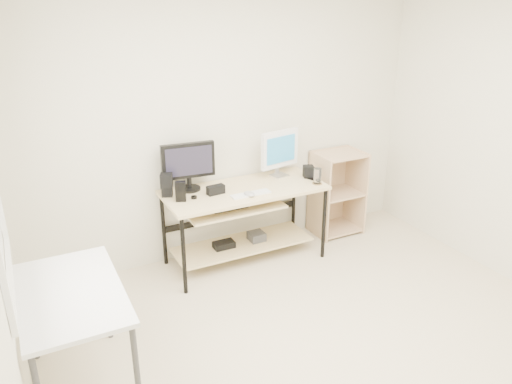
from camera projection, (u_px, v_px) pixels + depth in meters
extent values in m
cube|color=beige|center=(347.00, 365.00, 3.51)|extent=(4.00, 4.00, 0.01)
cube|color=beige|center=(228.00, 122.00, 4.68)|extent=(4.00, 0.01, 2.60)
cube|color=beige|center=(245.00, 190.00, 4.61)|extent=(1.50, 0.65, 0.03)
cube|color=beige|center=(232.00, 206.00, 4.54)|extent=(0.90, 0.49, 0.02)
cube|color=beige|center=(243.00, 244.00, 4.87)|extent=(1.35, 0.46, 0.02)
cube|color=black|center=(227.00, 206.00, 4.52)|extent=(0.33, 0.22, 0.01)
cylinder|color=black|center=(254.00, 203.00, 4.58)|extent=(0.14, 0.01, 0.01)
cube|color=#3C3C3E|center=(257.00, 236.00, 4.91)|extent=(0.15, 0.15, 0.08)
cube|color=black|center=(224.00, 245.00, 4.77)|extent=(0.20, 0.12, 0.06)
cylinder|color=black|center=(184.00, 256.00, 4.21)|extent=(0.04, 0.04, 0.72)
cylinder|color=black|center=(164.00, 230.00, 4.68)|extent=(0.04, 0.04, 0.72)
cylinder|color=black|center=(324.00, 224.00, 4.81)|extent=(0.04, 0.04, 0.72)
cylinder|color=black|center=(294.00, 203.00, 5.28)|extent=(0.04, 0.04, 0.72)
cube|color=silver|center=(70.00, 293.00, 3.03)|extent=(0.60, 1.00, 0.03)
cylinder|color=#3C3C3E|center=(29.00, 316.00, 3.44)|extent=(0.04, 0.04, 0.72)
cylinder|color=#3C3C3E|center=(137.00, 376.00, 2.90)|extent=(0.04, 0.04, 0.72)
cylinder|color=#3C3C3E|center=(106.00, 296.00, 3.66)|extent=(0.04, 0.04, 0.72)
cube|color=tan|center=(318.00, 197.00, 5.20)|extent=(0.02, 0.40, 0.90)
cube|color=tan|center=(355.00, 189.00, 5.40)|extent=(0.02, 0.40, 0.90)
cube|color=tan|center=(327.00, 187.00, 5.45)|extent=(0.50, 0.02, 0.90)
cube|color=tan|center=(335.00, 228.00, 5.45)|extent=(0.46, 0.38, 0.02)
cube|color=tan|center=(337.00, 193.00, 5.30)|extent=(0.46, 0.38, 0.02)
cube|color=tan|center=(340.00, 154.00, 5.14)|extent=(0.46, 0.38, 0.02)
cylinder|color=black|center=(190.00, 189.00, 4.57)|extent=(0.20, 0.20, 0.02)
cylinder|color=black|center=(189.00, 182.00, 4.55)|extent=(0.04, 0.04, 0.10)
cube|color=black|center=(188.00, 160.00, 4.47)|extent=(0.49, 0.10, 0.32)
cube|color=black|center=(189.00, 161.00, 4.45)|extent=(0.41, 0.04, 0.26)
cube|color=silver|center=(279.00, 175.00, 4.91)|extent=(0.15, 0.14, 0.01)
cylinder|color=silver|center=(279.00, 171.00, 4.89)|extent=(0.04, 0.04, 0.09)
cube|color=silver|center=(280.00, 149.00, 4.81)|extent=(0.43, 0.12, 0.36)
cube|color=teal|center=(281.00, 149.00, 4.79)|extent=(0.36, 0.07, 0.29)
cube|color=silver|center=(251.00, 194.00, 4.46)|extent=(0.37, 0.11, 0.01)
ellipsoid|color=#A9A9AE|center=(249.00, 194.00, 4.42)|extent=(0.11, 0.14, 0.04)
cube|color=black|center=(216.00, 190.00, 4.46)|extent=(0.17, 0.09, 0.08)
cube|color=black|center=(167.00, 191.00, 4.42)|extent=(0.12, 0.12, 0.08)
cube|color=black|center=(166.00, 181.00, 4.38)|extent=(0.14, 0.14, 0.12)
cube|color=black|center=(308.00, 171.00, 4.87)|extent=(0.12, 0.12, 0.12)
cube|color=black|center=(181.00, 191.00, 4.29)|extent=(0.10, 0.09, 0.18)
cylinder|color=black|center=(194.00, 197.00, 4.38)|extent=(0.07, 0.07, 0.02)
cube|color=black|center=(313.00, 179.00, 4.83)|extent=(0.11, 0.14, 0.01)
cylinder|color=olive|center=(317.00, 183.00, 4.71)|extent=(0.12, 0.12, 0.01)
cylinder|color=white|center=(318.00, 176.00, 4.68)|extent=(0.09, 0.09, 0.15)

